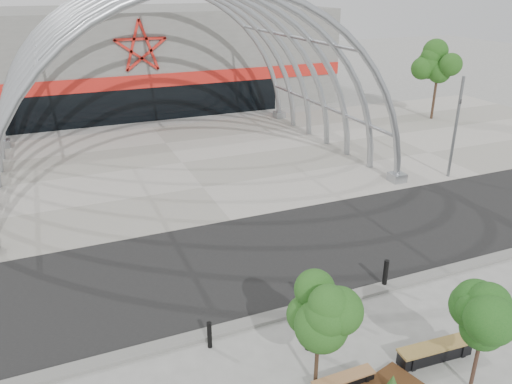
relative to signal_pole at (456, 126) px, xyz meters
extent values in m
plane|color=gray|center=(-13.14, -7.52, -2.91)|extent=(140.00, 140.00, 0.00)
cube|color=black|center=(-13.14, -4.02, -2.90)|extent=(140.00, 7.00, 0.02)
cube|color=#99968A|center=(-13.14, 7.98, -2.89)|extent=(60.00, 17.00, 0.04)
cube|color=slate|center=(-13.14, -7.77, -2.85)|extent=(60.00, 0.50, 0.12)
cube|color=slate|center=(-13.14, 25.98, 1.09)|extent=(34.00, 15.00, 8.00)
cube|color=black|center=(-13.14, 18.53, -1.61)|extent=(22.00, 0.25, 2.60)
cube|color=red|center=(-13.14, 18.53, 0.19)|extent=(34.00, 0.30, 1.00)
torus|color=#9FA3A9|center=(-13.14, 0.48, -2.91)|extent=(20.36, 0.36, 20.36)
torus|color=#9FA3A9|center=(-13.14, 2.98, -2.91)|extent=(20.36, 0.36, 20.36)
torus|color=#9FA3A9|center=(-13.14, 5.48, -2.91)|extent=(20.36, 0.36, 20.36)
torus|color=#9FA3A9|center=(-13.14, 7.98, -2.91)|extent=(20.36, 0.36, 20.36)
torus|color=#9FA3A9|center=(-13.14, 10.48, -2.91)|extent=(20.36, 0.36, 20.36)
torus|color=#9FA3A9|center=(-13.14, 12.98, -2.91)|extent=(20.36, 0.36, 20.36)
torus|color=#9FA3A9|center=(-13.14, 15.48, -2.91)|extent=(20.36, 0.36, 20.36)
cylinder|color=#9FA3A9|center=(-3.48, 7.98, -0.33)|extent=(0.20, 15.00, 0.20)
cylinder|color=#9FA3A9|center=(-6.07, 7.98, 4.16)|extent=(0.20, 15.00, 0.20)
cylinder|color=#9FA3A9|center=(-20.21, 7.98, 4.16)|extent=(0.20, 15.00, 0.20)
cube|color=#9FA3A9|center=(-23.14, 15.48, -2.66)|extent=(0.80, 0.80, 0.50)
cube|color=#9FA3A9|center=(-3.14, 0.48, -2.66)|extent=(0.80, 0.80, 0.50)
cube|color=#9FA3A9|center=(-3.14, 15.48, -2.66)|extent=(0.80, 0.80, 0.50)
cone|color=#336426|center=(-12.77, -11.91, -2.55)|extent=(0.40, 0.40, 0.50)
cylinder|color=slate|center=(0.00, 0.00, -0.13)|extent=(0.16, 0.16, 5.58)
imported|color=black|center=(0.00, 0.00, 1.10)|extent=(0.14, 0.78, 0.16)
cylinder|color=black|center=(-14.50, -10.90, -2.06)|extent=(0.11, 0.11, 1.71)
ellipsoid|color=#1C4C17|center=(-14.50, -10.90, -0.51)|extent=(1.46, 1.46, 1.86)
cylinder|color=#331E19|center=(-10.69, -12.58, -2.13)|extent=(0.10, 0.10, 1.57)
ellipsoid|color=#114313|center=(-10.69, -12.58, -0.70)|extent=(1.30, 1.30, 1.72)
cube|color=black|center=(-13.84, -11.24, -2.77)|extent=(1.75, 0.34, 0.30)
cube|color=black|center=(-13.19, -11.24, -2.74)|extent=(0.11, 0.39, 0.35)
cube|color=#9D6140|center=(-13.84, -11.24, -2.56)|extent=(1.80, 0.40, 0.05)
cube|color=black|center=(-10.82, -11.31, -2.72)|extent=(2.30, 0.58, 0.39)
cube|color=black|center=(-11.67, -11.25, -2.69)|extent=(0.17, 0.51, 0.46)
cube|color=black|center=(-9.96, -11.36, -2.69)|extent=(0.17, 0.51, 0.46)
cube|color=olive|center=(-10.82, -11.31, -2.46)|extent=(2.37, 0.67, 0.07)
cylinder|color=black|center=(-16.65, -8.31, -2.47)|extent=(0.14, 0.14, 0.89)
cylinder|color=black|center=(-13.98, -9.52, -2.34)|extent=(0.18, 0.18, 1.15)
cylinder|color=black|center=(-12.98, -7.78, -2.38)|extent=(0.17, 0.17, 1.08)
cylinder|color=black|center=(-12.23, -8.71, -2.42)|extent=(0.16, 0.16, 0.99)
cylinder|color=black|center=(-9.90, -7.67, -2.37)|extent=(0.17, 0.17, 1.08)
cylinder|color=black|center=(7.86, 10.48, -1.40)|extent=(0.20, 0.20, 3.03)
ellipsoid|color=#194911|center=(7.86, 10.48, 1.35)|extent=(2.70, 2.70, 3.30)
camera|label=1|loc=(-20.00, -19.84, 7.18)|focal=35.00mm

